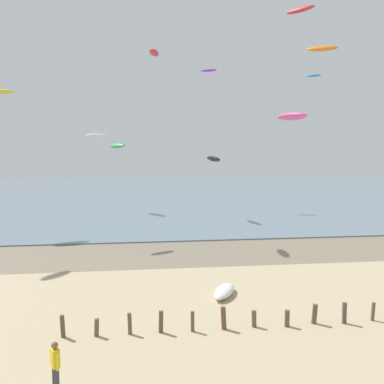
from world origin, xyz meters
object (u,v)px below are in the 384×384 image
(grounded_kite, at_px, (224,291))
(kite_aloft_9, at_px, (208,70))
(person_nearest_camera, at_px, (55,366))
(kite_aloft_3, at_px, (300,10))
(kite_aloft_4, at_px, (154,53))
(kite_aloft_6, at_px, (213,159))
(kite_aloft_1, at_px, (292,116))
(kite_aloft_11, at_px, (117,145))
(kite_aloft_2, at_px, (323,48))
(kite_aloft_8, at_px, (97,136))
(kite_aloft_5, at_px, (313,76))

(grounded_kite, height_order, kite_aloft_9, kite_aloft_9)
(person_nearest_camera, bearing_deg, kite_aloft_3, 58.42)
(kite_aloft_3, height_order, kite_aloft_4, kite_aloft_3)
(kite_aloft_6, bearing_deg, kite_aloft_3, -97.60)
(kite_aloft_1, height_order, kite_aloft_11, kite_aloft_1)
(person_nearest_camera, distance_m, grounded_kite, 10.87)
(kite_aloft_1, bearing_deg, person_nearest_camera, 122.86)
(person_nearest_camera, distance_m, kite_aloft_4, 28.95)
(kite_aloft_9, xyz_separation_m, kite_aloft_11, (-11.12, -2.66, -9.19))
(kite_aloft_1, height_order, kite_aloft_4, kite_aloft_4)
(grounded_kite, xyz_separation_m, kite_aloft_2, (11.90, 16.09, 16.01))
(grounded_kite, relative_size, kite_aloft_8, 1.21)
(grounded_kite, xyz_separation_m, kite_aloft_11, (-6.63, 30.13, 7.48))
(kite_aloft_4, relative_size, kite_aloft_6, 0.84)
(person_nearest_camera, bearing_deg, kite_aloft_5, 58.75)
(kite_aloft_5, bearing_deg, kite_aloft_1, 102.57)
(person_nearest_camera, relative_size, kite_aloft_5, 0.87)
(grounded_kite, distance_m, kite_aloft_11, 31.74)
(kite_aloft_11, bearing_deg, person_nearest_camera, 148.59)
(kite_aloft_2, xyz_separation_m, kite_aloft_9, (-7.41, 16.69, 0.67))
(person_nearest_camera, relative_size, kite_aloft_4, 0.69)
(kite_aloft_2, bearing_deg, kite_aloft_8, 32.22)
(kite_aloft_11, bearing_deg, kite_aloft_9, -107.27)
(person_nearest_camera, height_order, kite_aloft_4, kite_aloft_4)
(kite_aloft_2, bearing_deg, kite_aloft_1, 83.39)
(kite_aloft_11, bearing_deg, kite_aloft_6, -154.28)
(person_nearest_camera, height_order, kite_aloft_11, kite_aloft_11)
(kite_aloft_6, xyz_separation_m, kite_aloft_8, (-11.04, -9.47, 2.19))
(kite_aloft_2, relative_size, kite_aloft_4, 1.07)
(kite_aloft_4, bearing_deg, kite_aloft_8, -56.49)
(kite_aloft_3, bearing_deg, kite_aloft_6, -118.50)
(kite_aloft_2, distance_m, kite_aloft_6, 14.88)
(kite_aloft_2, height_order, kite_aloft_8, kite_aloft_2)
(kite_aloft_6, bearing_deg, kite_aloft_5, -67.41)
(kite_aloft_4, bearing_deg, kite_aloft_6, 143.10)
(kite_aloft_2, distance_m, kite_aloft_9, 18.28)
(grounded_kite, xyz_separation_m, kite_aloft_5, (18.48, 33.93, 16.48))
(kite_aloft_6, relative_size, kite_aloft_8, 1.46)
(kite_aloft_6, distance_m, kite_aloft_11, 12.25)
(person_nearest_camera, xyz_separation_m, grounded_kite, (7.09, 8.21, -0.67))
(kite_aloft_4, height_order, kite_aloft_11, kite_aloft_4)
(kite_aloft_3, distance_m, kite_aloft_5, 12.38)
(kite_aloft_11, bearing_deg, kite_aloft_5, -112.10)
(kite_aloft_5, bearing_deg, kite_aloft_6, 72.54)
(kite_aloft_8, distance_m, kite_aloft_11, 16.24)
(kite_aloft_5, distance_m, kite_aloft_6, 21.03)
(grounded_kite, height_order, kite_aloft_11, kite_aloft_11)
(kite_aloft_5, height_order, kite_aloft_8, kite_aloft_5)
(kite_aloft_9, bearing_deg, kite_aloft_1, -61.31)
(kite_aloft_5, bearing_deg, kite_aloft_3, 97.26)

